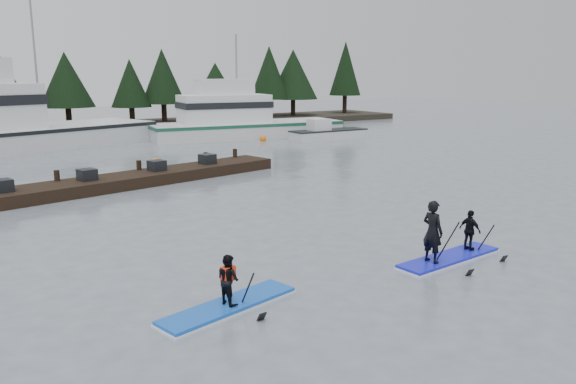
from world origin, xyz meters
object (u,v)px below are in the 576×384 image
fishing_boat_medium (241,129)px  paddleboard_solo (229,294)px  floating_dock (129,180)px  paddleboard_duo (447,241)px

fishing_boat_medium → paddleboard_solo: size_ratio=4.59×
fishing_boat_medium → floating_dock: bearing=-125.4°
paddleboard_solo → paddleboard_duo: (6.56, -0.40, 0.25)m
fishing_boat_medium → paddleboard_duo: (-9.81, -30.37, -0.07)m
fishing_boat_medium → paddleboard_duo: fishing_boat_medium is taller
fishing_boat_medium → paddleboard_solo: 34.15m
floating_dock → fishing_boat_medium: bearing=35.3°
paddleboard_solo → paddleboard_duo: bearing=-16.5°
floating_dock → paddleboard_solo: (-2.44, -14.96, 0.08)m
floating_dock → paddleboard_solo: paddleboard_solo is taller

